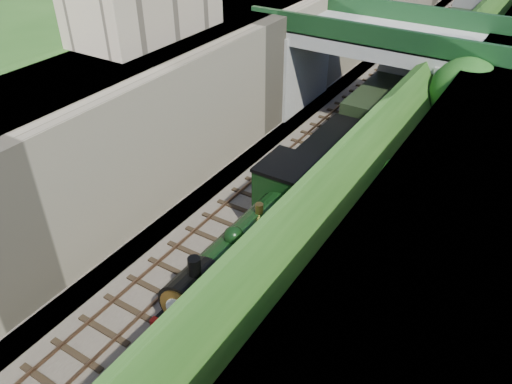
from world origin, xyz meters
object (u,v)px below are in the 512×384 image
tree (467,95)px  locomotive (257,242)px  road_bridge (394,68)px  tender (333,168)px

tree → locomotive: tree is taller
tree → road_bridge: bearing=146.5°
road_bridge → tender: 9.27m
road_bridge → locomotive: (0.26, -16.30, -2.18)m
road_bridge → tender: bearing=-88.4°
tree → locomotive: bearing=-109.9°
locomotive → tender: (-0.00, 7.36, -0.27)m
locomotive → tender: 7.37m
tree → tender: (-4.71, -5.65, -3.03)m
road_bridge → tree: bearing=-33.5°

